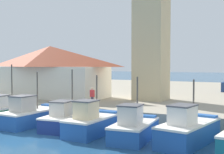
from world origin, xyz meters
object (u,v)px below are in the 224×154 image
(fishing_boat_mid_left, at_px, (31,115))
(fishing_boat_mid_right, at_px, (92,123))
(warehouse_left, at_px, (50,71))
(dock_worker_near_tower, at_px, (92,97))
(fishing_boat_right_inner, at_px, (134,128))
(clock_tower, at_px, (151,17))
(fishing_boat_center, at_px, (68,119))
(fishing_boat_left_inner, at_px, (6,111))
(fishing_boat_right_outer, at_px, (188,130))

(fishing_boat_mid_left, bearing_deg, fishing_boat_mid_right, -5.20)
(warehouse_left, xyz_separation_m, dock_worker_near_tower, (8.25, -4.86, -1.95))
(fishing_boat_right_inner, bearing_deg, clock_tower, 105.69)
(fishing_boat_mid_right, bearing_deg, dock_worker_near_tower, 120.98)
(clock_tower, xyz_separation_m, warehouse_left, (-10.66, -2.33, -5.31))
(clock_tower, bearing_deg, fishing_boat_center, -101.97)
(fishing_boat_left_inner, xyz_separation_m, fishing_boat_right_inner, (11.70, -0.97, -0.02))
(fishing_boat_mid_left, distance_m, fishing_boat_mid_right, 5.70)
(fishing_boat_left_inner, bearing_deg, fishing_boat_center, -0.66)
(fishing_boat_mid_right, distance_m, fishing_boat_right_outer, 6.19)
(fishing_boat_right_outer, relative_size, warehouse_left, 0.43)
(fishing_boat_left_inner, bearing_deg, dock_worker_near_tower, 30.37)
(dock_worker_near_tower, bearing_deg, fishing_boat_right_outer, -24.32)
(fishing_boat_mid_left, height_order, fishing_boat_mid_right, fishing_boat_mid_left)
(fishing_boat_center, height_order, warehouse_left, warehouse_left)
(fishing_boat_center, distance_m, dock_worker_near_tower, 3.79)
(clock_tower, bearing_deg, fishing_boat_right_outer, -60.04)
(clock_tower, bearing_deg, fishing_boat_left_inner, -128.16)
(fishing_boat_mid_left, bearing_deg, fishing_boat_right_outer, -0.14)
(clock_tower, height_order, warehouse_left, clock_tower)
(fishing_boat_mid_right, bearing_deg, fishing_boat_right_inner, 0.03)
(clock_tower, relative_size, dock_worker_near_tower, 10.51)
(fishing_boat_right_outer, bearing_deg, clock_tower, 119.96)
(fishing_boat_mid_right, relative_size, warehouse_left, 0.36)
(fishing_boat_mid_left, height_order, fishing_boat_right_outer, fishing_boat_mid_left)
(fishing_boat_mid_left, bearing_deg, warehouse_left, 120.81)
(fishing_boat_mid_left, height_order, dock_worker_near_tower, fishing_boat_mid_left)
(fishing_boat_center, relative_size, dock_worker_near_tower, 3.24)
(fishing_boat_right_outer, bearing_deg, fishing_boat_right_inner, -171.30)
(fishing_boat_center, xyz_separation_m, fishing_boat_right_outer, (8.74, -0.42, 0.12))
(clock_tower, bearing_deg, fishing_boat_mid_left, -115.75)
(warehouse_left, bearing_deg, clock_tower, 12.33)
(fishing_boat_right_outer, relative_size, clock_tower, 0.32)
(fishing_boat_center, bearing_deg, fishing_boat_right_inner, -9.21)
(fishing_boat_mid_right, distance_m, warehouse_left, 14.72)
(fishing_boat_right_inner, distance_m, warehouse_left, 17.07)
(fishing_boat_center, bearing_deg, fishing_boat_mid_left, -172.87)
(dock_worker_near_tower, bearing_deg, fishing_boat_mid_left, -126.82)
(fishing_boat_mid_left, height_order, fishing_boat_center, fishing_boat_center)
(fishing_boat_mid_left, distance_m, warehouse_left, 10.74)
(fishing_boat_center, height_order, dock_worker_near_tower, fishing_boat_center)
(fishing_boat_mid_right, xyz_separation_m, fishing_boat_right_outer, (6.17, 0.49, 0.03))
(fishing_boat_center, relative_size, fishing_boat_mid_right, 1.16)
(fishing_boat_center, bearing_deg, fishing_boat_right_outer, -2.73)
(fishing_boat_left_inner, relative_size, clock_tower, 0.28)
(fishing_boat_left_inner, xyz_separation_m, fishing_boat_center, (6.13, -0.07, -0.06))
(dock_worker_near_tower, bearing_deg, fishing_boat_left_inner, -149.63)
(fishing_boat_center, xyz_separation_m, warehouse_left, (-8.37, 8.45, 3.15))
(fishing_boat_left_inner, relative_size, fishing_boat_center, 0.91)
(fishing_boat_left_inner, bearing_deg, clock_tower, 51.84)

